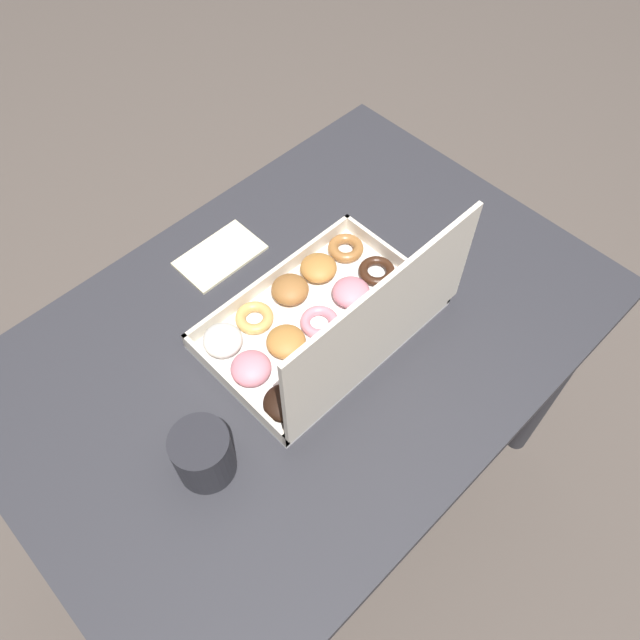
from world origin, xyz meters
The scene contains 5 objects.
ground_plane centered at (0.00, 0.00, 0.00)m, with size 8.00×8.00×0.00m, color #564C44.
dining_table centered at (0.00, 0.00, 0.60)m, with size 1.07×0.74×0.71m.
donut_box centered at (-0.02, 0.03, 0.76)m, with size 0.40×0.27×0.26m.
coffee_mug centered at (0.27, 0.07, 0.77)m, with size 0.09×0.09×0.10m.
paper_napkin centered at (-0.01, -0.24, 0.72)m, with size 0.16×0.10×0.01m.
Camera 1 is at (0.39, 0.44, 1.63)m, focal length 35.00 mm.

